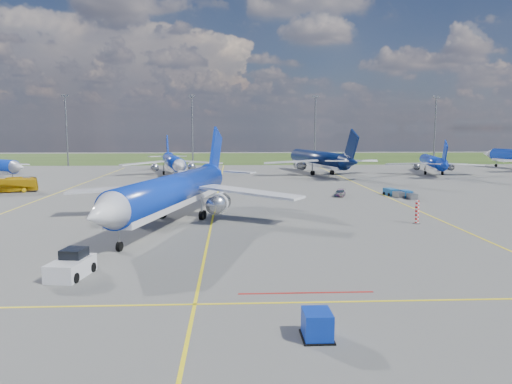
{
  "coord_description": "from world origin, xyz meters",
  "views": [
    {
      "loc": [
        2.58,
        -53.14,
        12.01
      ],
      "look_at": [
        5.66,
        9.37,
        4.0
      ],
      "focal_mm": 35.0,
      "sensor_mm": 36.0,
      "label": 1
    }
  ],
  "objects_px": {
    "warning_post": "(417,212)",
    "service_car_c": "(340,193)",
    "apron_bus": "(8,185)",
    "baggage_tug_e": "(393,193)",
    "uld_container": "(317,325)",
    "service_car_b": "(161,191)",
    "baggage_tug_w": "(408,195)",
    "bg_jet_nnw": "(174,175)",
    "service_car_a": "(108,203)",
    "baggage_tug_c": "(208,192)",
    "pushback_tug": "(72,266)",
    "bg_jet_n": "(318,174)",
    "main_airliner": "(174,223)",
    "bg_jet_ne": "(432,174)"
  },
  "relations": [
    {
      "from": "pushback_tug",
      "to": "uld_container",
      "type": "height_order",
      "value": "pushback_tug"
    },
    {
      "from": "uld_container",
      "to": "apron_bus",
      "type": "height_order",
      "value": "apron_bus"
    },
    {
      "from": "bg_jet_nnw",
      "to": "pushback_tug",
      "type": "relative_size",
      "value": 5.69
    },
    {
      "from": "bg_jet_ne",
      "to": "apron_bus",
      "type": "xyz_separation_m",
      "value": [
        -95.21,
        -33.88,
        1.43
      ]
    },
    {
      "from": "service_car_b",
      "to": "baggage_tug_w",
      "type": "height_order",
      "value": "service_car_b"
    },
    {
      "from": "bg_jet_nnw",
      "to": "service_car_a",
      "type": "relative_size",
      "value": 10.36
    },
    {
      "from": "pushback_tug",
      "to": "baggage_tug_w",
      "type": "distance_m",
      "value": 62.11
    },
    {
      "from": "main_airliner",
      "to": "service_car_c",
      "type": "bearing_deg",
      "value": 55.94
    },
    {
      "from": "warning_post",
      "to": "uld_container",
      "type": "distance_m",
      "value": 38.64
    },
    {
      "from": "baggage_tug_c",
      "to": "service_car_b",
      "type": "bearing_deg",
      "value": 166.96
    },
    {
      "from": "service_car_c",
      "to": "apron_bus",
      "type": "bearing_deg",
      "value": -167.55
    },
    {
      "from": "warning_post",
      "to": "bg_jet_n",
      "type": "distance_m",
      "value": 69.5
    },
    {
      "from": "service_car_c",
      "to": "bg_jet_nnw",
      "type": "bearing_deg",
      "value": 149.72
    },
    {
      "from": "warning_post",
      "to": "baggage_tug_c",
      "type": "bearing_deg",
      "value": 132.77
    },
    {
      "from": "service_car_b",
      "to": "baggage_tug_w",
      "type": "distance_m",
      "value": 43.81
    },
    {
      "from": "bg_jet_n",
      "to": "baggage_tug_e",
      "type": "xyz_separation_m",
      "value": [
        5.96,
        -43.83,
        0.58
      ]
    },
    {
      "from": "bg_jet_ne",
      "to": "apron_bus",
      "type": "relative_size",
      "value": 3.37
    },
    {
      "from": "bg_jet_ne",
      "to": "apron_bus",
      "type": "bearing_deg",
      "value": 31.86
    },
    {
      "from": "bg_jet_n",
      "to": "bg_jet_nnw",
      "type": "bearing_deg",
      "value": -9.91
    },
    {
      "from": "bg_jet_nnw",
      "to": "service_car_a",
      "type": "distance_m",
      "value": 51.5
    },
    {
      "from": "apron_bus",
      "to": "service_car_a",
      "type": "xyz_separation_m",
      "value": [
        22.89,
        -18.28,
        -0.81
      ]
    },
    {
      "from": "pushback_tug",
      "to": "main_airliner",
      "type": "bearing_deg",
      "value": 85.23
    },
    {
      "from": "bg_jet_n",
      "to": "uld_container",
      "type": "bearing_deg",
      "value": 66.91
    },
    {
      "from": "bg_jet_nnw",
      "to": "main_airliner",
      "type": "relative_size",
      "value": 0.82
    },
    {
      "from": "warning_post",
      "to": "main_airliner",
      "type": "height_order",
      "value": "main_airliner"
    },
    {
      "from": "pushback_tug",
      "to": "uld_container",
      "type": "xyz_separation_m",
      "value": [
        17.97,
        -13.02,
        -0.08
      ]
    },
    {
      "from": "uld_container",
      "to": "pushback_tug",
      "type": "bearing_deg",
      "value": 143.9
    },
    {
      "from": "baggage_tug_e",
      "to": "service_car_a",
      "type": "bearing_deg",
      "value": 179.97
    },
    {
      "from": "warning_post",
      "to": "baggage_tug_c",
      "type": "distance_m",
      "value": 40.86
    },
    {
      "from": "bg_jet_ne",
      "to": "service_car_c",
      "type": "distance_m",
      "value": 54.36
    },
    {
      "from": "main_airliner",
      "to": "apron_bus",
      "type": "height_order",
      "value": "main_airliner"
    },
    {
      "from": "bg_jet_n",
      "to": "baggage_tug_c",
      "type": "height_order",
      "value": "bg_jet_n"
    },
    {
      "from": "bg_jet_ne",
      "to": "service_car_c",
      "type": "xyz_separation_m",
      "value": [
        -34.03,
        -42.39,
        0.59
      ]
    },
    {
      "from": "warning_post",
      "to": "main_airliner",
      "type": "bearing_deg",
      "value": 176.26
    },
    {
      "from": "uld_container",
      "to": "service_car_c",
      "type": "xyz_separation_m",
      "value": [
        14.32,
        59.65,
        -0.21
      ]
    },
    {
      "from": "warning_post",
      "to": "bg_jet_nnw",
      "type": "relative_size",
      "value": 0.08
    },
    {
      "from": "apron_bus",
      "to": "service_car_b",
      "type": "relative_size",
      "value": 2.29
    },
    {
      "from": "apron_bus",
      "to": "baggage_tug_e",
      "type": "bearing_deg",
      "value": -114.07
    },
    {
      "from": "warning_post",
      "to": "baggage_tug_e",
      "type": "relative_size",
      "value": 0.53
    },
    {
      "from": "main_airliner",
      "to": "service_car_a",
      "type": "height_order",
      "value": "main_airliner"
    },
    {
      "from": "warning_post",
      "to": "bg_jet_ne",
      "type": "relative_size",
      "value": 0.09
    },
    {
      "from": "warning_post",
      "to": "service_car_c",
      "type": "height_order",
      "value": "warning_post"
    },
    {
      "from": "uld_container",
      "to": "baggage_tug_e",
      "type": "height_order",
      "value": "uld_container"
    },
    {
      "from": "service_car_a",
      "to": "service_car_c",
      "type": "distance_m",
      "value": 39.52
    },
    {
      "from": "apron_bus",
      "to": "baggage_tug_e",
      "type": "height_order",
      "value": "apron_bus"
    },
    {
      "from": "main_airliner",
      "to": "baggage_tug_w",
      "type": "relative_size",
      "value": 8.58
    },
    {
      "from": "bg_jet_nnw",
      "to": "bg_jet_ne",
      "type": "height_order",
      "value": "bg_jet_nnw"
    },
    {
      "from": "uld_container",
      "to": "service_car_a",
      "type": "height_order",
      "value": "uld_container"
    },
    {
      "from": "warning_post",
      "to": "uld_container",
      "type": "xyz_separation_m",
      "value": [
        -18.55,
        -33.89,
        -0.7
      ]
    },
    {
      "from": "pushback_tug",
      "to": "service_car_c",
      "type": "bearing_deg",
      "value": 64.66
    }
  ]
}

